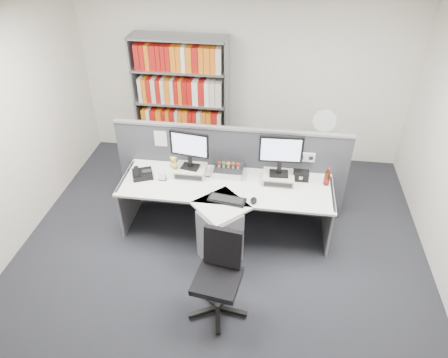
# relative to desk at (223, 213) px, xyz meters

# --- Properties ---
(ground) EXTENTS (5.50, 5.50, 0.00)m
(ground) POSITION_rel_desk_xyz_m (0.00, -0.60, -0.46)
(ground) COLOR #2A2B32
(ground) RESTS_ON ground
(room_shell) EXTENTS (5.04, 5.54, 2.72)m
(room_shell) POSITION_rel_desk_xyz_m (0.00, -0.60, 1.33)
(room_shell) COLOR white
(room_shell) RESTS_ON ground
(partition) EXTENTS (3.00, 0.08, 1.27)m
(partition) POSITION_rel_desk_xyz_m (0.00, 0.65, 0.19)
(partition) COLOR #414249
(partition) RESTS_ON ground
(desk) EXTENTS (2.60, 1.20, 0.72)m
(desk) POSITION_rel_desk_xyz_m (0.00, 0.00, 0.00)
(desk) COLOR white
(desk) RESTS_ON ground
(monitor_riser_left) EXTENTS (0.38, 0.31, 0.10)m
(monitor_riser_left) POSITION_rel_desk_xyz_m (-0.47, 0.38, 0.31)
(monitor_riser_left) COLOR beige
(monitor_riser_left) RESTS_ON desk
(monitor_riser_right) EXTENTS (0.38, 0.31, 0.10)m
(monitor_riser_right) POSITION_rel_desk_xyz_m (0.63, 0.38, 0.31)
(monitor_riser_right) COLOR beige
(monitor_riser_right) RESTS_ON desk
(monitor_left) EXTENTS (0.49, 0.19, 0.50)m
(monitor_left) POSITION_rel_desk_xyz_m (-0.47, 0.38, 0.66)
(monitor_left) COLOR black
(monitor_left) RESTS_ON monitor_riser_left
(monitor_right) EXTENTS (0.52, 0.18, 0.53)m
(monitor_right) POSITION_rel_desk_xyz_m (0.63, 0.38, 0.68)
(monitor_right) COLOR black
(monitor_right) RESTS_ON monitor_riser_right
(desktop_pc) EXTENTS (0.35, 0.32, 0.09)m
(desktop_pc) POSITION_rel_desk_xyz_m (0.00, 0.47, 0.31)
(desktop_pc) COLOR black
(desktop_pc) RESTS_ON desk
(figurines) EXTENTS (0.29, 0.05, 0.09)m
(figurines) POSITION_rel_desk_xyz_m (0.00, 0.45, 0.41)
(figurines) COLOR beige
(figurines) RESTS_ON desktop_pc
(keyboard) EXTENTS (0.46, 0.23, 0.03)m
(keyboard) POSITION_rel_desk_xyz_m (0.05, -0.09, 0.28)
(keyboard) COLOR black
(keyboard) RESTS_ON desk
(mouse) EXTENTS (0.08, 0.12, 0.05)m
(mouse) POSITION_rel_desk_xyz_m (0.36, -0.07, 0.29)
(mouse) COLOR black
(mouse) RESTS_ON desk
(desk_phone) EXTENTS (0.31, 0.30, 0.11)m
(desk_phone) POSITION_rel_desk_xyz_m (-1.06, 0.24, 0.30)
(desk_phone) COLOR black
(desk_phone) RESTS_ON desk
(desk_calendar) EXTENTS (0.09, 0.07, 0.11)m
(desk_calendar) POSITION_rel_desk_xyz_m (-0.79, 0.21, 0.31)
(desk_calendar) COLOR black
(desk_calendar) RESTS_ON desk
(plush_toy) EXTENTS (0.10, 0.10, 0.17)m
(plush_toy) POSITION_rel_desk_xyz_m (-0.67, 0.34, 0.44)
(plush_toy) COLOR gold
(plush_toy) RESTS_ON monitor_riser_left
(speaker) EXTENTS (0.20, 0.11, 0.13)m
(speaker) POSITION_rel_desk_xyz_m (0.90, 0.45, 0.33)
(speaker) COLOR black
(speaker) RESTS_ON desk
(cola_bottle) EXTENTS (0.07, 0.07, 0.24)m
(cola_bottle) POSITION_rel_desk_xyz_m (1.21, 0.40, 0.35)
(cola_bottle) COLOR #3F190A
(cola_bottle) RESTS_ON desk
(shelving_unit) EXTENTS (1.41, 0.40, 2.00)m
(shelving_unit) POSITION_rel_desk_xyz_m (-0.90, 1.85, 0.52)
(shelving_unit) COLOR gray
(shelving_unit) RESTS_ON ground
(filing_cabinet) EXTENTS (0.45, 0.61, 0.70)m
(filing_cabinet) POSITION_rel_desk_xyz_m (1.20, 1.40, -0.11)
(filing_cabinet) COLOR gray
(filing_cabinet) RESTS_ON ground
(desk_fan) EXTENTS (0.32, 0.19, 0.54)m
(desk_fan) POSITION_rel_desk_xyz_m (1.20, 1.40, 0.58)
(desk_fan) COLOR white
(desk_fan) RESTS_ON filing_cabinet
(office_chair) EXTENTS (0.62, 0.62, 0.95)m
(office_chair) POSITION_rel_desk_xyz_m (0.10, -0.99, 0.05)
(office_chair) COLOR silver
(office_chair) RESTS_ON ground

